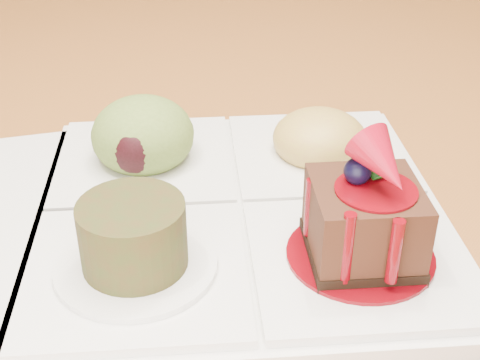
# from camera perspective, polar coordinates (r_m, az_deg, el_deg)

# --- Properties ---
(dining_table) EXTENTS (1.00, 1.80, 0.75)m
(dining_table) POSITION_cam_1_polar(r_m,az_deg,el_deg) (0.74, -10.52, 3.56)
(dining_table) COLOR #9B5828
(dining_table) RESTS_ON ground
(sampler_plate) EXTENTS (0.33, 0.33, 0.11)m
(sampler_plate) POSITION_cam_1_polar(r_m,az_deg,el_deg) (0.46, -0.29, -1.12)
(sampler_plate) COLOR silver
(sampler_plate) RESTS_ON dining_table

